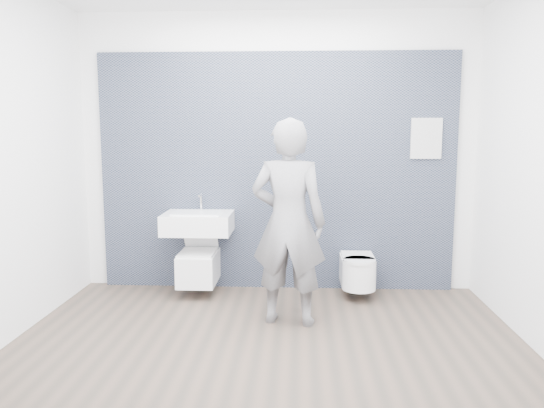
# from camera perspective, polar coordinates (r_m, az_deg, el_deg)

# --- Properties ---
(ground) EXTENTS (4.00, 4.00, 0.00)m
(ground) POSITION_cam_1_polar(r_m,az_deg,el_deg) (4.25, -0.43, -14.64)
(ground) COLOR #4E3E34
(ground) RESTS_ON ground
(room_shell) EXTENTS (4.00, 4.00, 4.00)m
(room_shell) POSITION_cam_1_polar(r_m,az_deg,el_deg) (3.92, -0.46, 9.51)
(room_shell) COLOR white
(room_shell) RESTS_ON ground
(tile_wall) EXTENTS (3.60, 0.06, 2.40)m
(tile_wall) POSITION_cam_1_polar(r_m,az_deg,el_deg) (5.63, 0.46, -8.86)
(tile_wall) COLOR black
(tile_wall) RESTS_ON ground
(washbasin) EXTENTS (0.67, 0.50, 0.50)m
(washbasin) POSITION_cam_1_polar(r_m,az_deg,el_deg) (5.28, -7.98, -1.97)
(washbasin) COLOR white
(washbasin) RESTS_ON ground
(toilet_square) EXTENTS (0.36, 0.52, 0.65)m
(toilet_square) POSITION_cam_1_polar(r_m,az_deg,el_deg) (5.36, -7.90, -6.56)
(toilet_square) COLOR white
(toilet_square) RESTS_ON ground
(toilet_rounded) EXTENTS (0.32, 0.55, 0.30)m
(toilet_rounded) POSITION_cam_1_polar(r_m,az_deg,el_deg) (5.29, 9.22, -7.16)
(toilet_rounded) COLOR white
(toilet_rounded) RESTS_ON ground
(info_placard) EXTENTS (0.30, 0.03, 0.40)m
(info_placard) POSITION_cam_1_polar(r_m,az_deg,el_deg) (5.72, 15.64, -8.89)
(info_placard) COLOR white
(info_placard) RESTS_ON ground
(visitor) EXTENTS (0.69, 0.50, 1.73)m
(visitor) POSITION_cam_1_polar(r_m,az_deg,el_deg) (4.43, 1.78, -2.01)
(visitor) COLOR slate
(visitor) RESTS_ON ground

